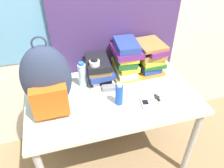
{
  "coord_description": "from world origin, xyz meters",
  "views": [
    {
      "loc": [
        -0.35,
        -0.84,
        1.83
      ],
      "look_at": [
        0.0,
        0.38,
        0.87
      ],
      "focal_mm": 35.0,
      "sensor_mm": 36.0,
      "label": 1
    }
  ],
  "objects_px": {
    "water_bottle": "(82,75)",
    "sports_bottle": "(95,73)",
    "backpack": "(47,81)",
    "book_stack_left": "(98,69)",
    "cell_phone": "(145,103)",
    "book_stack_center": "(126,58)",
    "wristwatch": "(157,97)",
    "book_stack_right": "(150,57)",
    "sunscreen_bottle": "(119,94)",
    "sunglasses_case": "(112,88)"
  },
  "relations": [
    {
      "from": "water_bottle",
      "to": "sports_bottle",
      "type": "relative_size",
      "value": 0.87
    },
    {
      "from": "backpack",
      "to": "book_stack_left",
      "type": "distance_m",
      "value": 0.47
    },
    {
      "from": "cell_phone",
      "to": "water_bottle",
      "type": "bearing_deg",
      "value": 138.76
    },
    {
      "from": "book_stack_center",
      "to": "wristwatch",
      "type": "bearing_deg",
      "value": -69.94
    },
    {
      "from": "book_stack_center",
      "to": "water_bottle",
      "type": "height_order",
      "value": "book_stack_center"
    },
    {
      "from": "water_bottle",
      "to": "cell_phone",
      "type": "relative_size",
      "value": 1.81
    },
    {
      "from": "book_stack_center",
      "to": "wristwatch",
      "type": "relative_size",
      "value": 3.7
    },
    {
      "from": "book_stack_left",
      "to": "cell_phone",
      "type": "distance_m",
      "value": 0.47
    },
    {
      "from": "book_stack_left",
      "to": "book_stack_right",
      "type": "height_order",
      "value": "book_stack_right"
    },
    {
      "from": "book_stack_right",
      "to": "water_bottle",
      "type": "distance_m",
      "value": 0.59
    },
    {
      "from": "book_stack_left",
      "to": "sunscreen_bottle",
      "type": "height_order",
      "value": "book_stack_left"
    },
    {
      "from": "book_stack_center",
      "to": "water_bottle",
      "type": "distance_m",
      "value": 0.38
    },
    {
      "from": "book_stack_right",
      "to": "sports_bottle",
      "type": "distance_m",
      "value": 0.49
    },
    {
      "from": "book_stack_center",
      "to": "water_bottle",
      "type": "xyz_separation_m",
      "value": [
        -0.37,
        -0.05,
        -0.06
      ]
    },
    {
      "from": "book_stack_center",
      "to": "sports_bottle",
      "type": "xyz_separation_m",
      "value": [
        -0.27,
        -0.07,
        -0.04
      ]
    },
    {
      "from": "sports_bottle",
      "to": "wristwatch",
      "type": "xyz_separation_m",
      "value": [
        0.4,
        -0.28,
        -0.11
      ]
    },
    {
      "from": "book_stack_left",
      "to": "cell_phone",
      "type": "bearing_deg",
      "value": -57.06
    },
    {
      "from": "book_stack_center",
      "to": "book_stack_right",
      "type": "height_order",
      "value": "book_stack_center"
    },
    {
      "from": "backpack",
      "to": "water_bottle",
      "type": "bearing_deg",
      "value": 36.06
    },
    {
      "from": "backpack",
      "to": "sunscreen_bottle",
      "type": "relative_size",
      "value": 2.97
    },
    {
      "from": "cell_phone",
      "to": "sunglasses_case",
      "type": "relative_size",
      "value": 0.76
    },
    {
      "from": "book_stack_center",
      "to": "wristwatch",
      "type": "height_order",
      "value": "book_stack_center"
    },
    {
      "from": "book_stack_center",
      "to": "sports_bottle",
      "type": "height_order",
      "value": "book_stack_center"
    },
    {
      "from": "book_stack_right",
      "to": "book_stack_center",
      "type": "bearing_deg",
      "value": 179.02
    },
    {
      "from": "book_stack_right",
      "to": "sunglasses_case",
      "type": "relative_size",
      "value": 1.85
    },
    {
      "from": "sunscreen_bottle",
      "to": "wristwatch",
      "type": "xyz_separation_m",
      "value": [
        0.29,
        -0.02,
        -0.08
      ]
    },
    {
      "from": "sunglasses_case",
      "to": "book_stack_right",
      "type": "bearing_deg",
      "value": 23.83
    },
    {
      "from": "sunscreen_bottle",
      "to": "backpack",
      "type": "bearing_deg",
      "value": 167.96
    },
    {
      "from": "water_bottle",
      "to": "sunglasses_case",
      "type": "distance_m",
      "value": 0.25
    },
    {
      "from": "book_stack_left",
      "to": "sunscreen_bottle",
      "type": "xyz_separation_m",
      "value": [
        0.07,
        -0.33,
        -0.01
      ]
    },
    {
      "from": "sunglasses_case",
      "to": "cell_phone",
      "type": "bearing_deg",
      "value": -50.54
    },
    {
      "from": "book_stack_center",
      "to": "sunglasses_case",
      "type": "distance_m",
      "value": 0.27
    },
    {
      "from": "sports_bottle",
      "to": "sunscreen_bottle",
      "type": "bearing_deg",
      "value": -66.58
    },
    {
      "from": "wristwatch",
      "to": "book_stack_center",
      "type": "bearing_deg",
      "value": 110.06
    },
    {
      "from": "backpack",
      "to": "cell_phone",
      "type": "bearing_deg",
      "value": -13.78
    },
    {
      "from": "water_bottle",
      "to": "sports_bottle",
      "type": "xyz_separation_m",
      "value": [
        0.1,
        -0.02,
        0.02
      ]
    },
    {
      "from": "book_stack_center",
      "to": "water_bottle",
      "type": "relative_size",
      "value": 1.43
    },
    {
      "from": "sunglasses_case",
      "to": "wristwatch",
      "type": "xyz_separation_m",
      "value": [
        0.3,
        -0.19,
        -0.01
      ]
    },
    {
      "from": "book_stack_left",
      "to": "wristwatch",
      "type": "relative_size",
      "value": 3.36
    },
    {
      "from": "wristwatch",
      "to": "book_stack_right",
      "type": "bearing_deg",
      "value": 77.06
    },
    {
      "from": "book_stack_left",
      "to": "book_stack_right",
      "type": "bearing_deg",
      "value": 0.13
    },
    {
      "from": "book_stack_left",
      "to": "water_bottle",
      "type": "xyz_separation_m",
      "value": [
        -0.14,
        -0.05,
        0.0
      ]
    },
    {
      "from": "wristwatch",
      "to": "water_bottle",
      "type": "bearing_deg",
      "value": 148.55
    },
    {
      "from": "backpack",
      "to": "book_stack_center",
      "type": "relative_size",
      "value": 1.75
    },
    {
      "from": "backpack",
      "to": "sports_bottle",
      "type": "height_order",
      "value": "backpack"
    },
    {
      "from": "water_bottle",
      "to": "cell_phone",
      "type": "bearing_deg",
      "value": -41.24
    },
    {
      "from": "book_stack_left",
      "to": "water_bottle",
      "type": "height_order",
      "value": "water_bottle"
    },
    {
      "from": "sunglasses_case",
      "to": "wristwatch",
      "type": "height_order",
      "value": "sunglasses_case"
    },
    {
      "from": "backpack",
      "to": "book_stack_center",
      "type": "bearing_deg",
      "value": 20.8
    },
    {
      "from": "water_bottle",
      "to": "wristwatch",
      "type": "bearing_deg",
      "value": -31.45
    }
  ]
}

